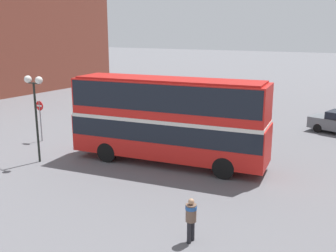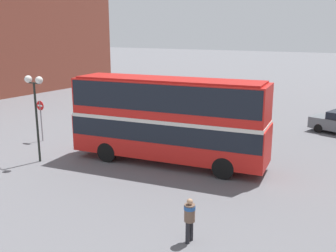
{
  "view_description": "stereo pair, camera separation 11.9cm",
  "coord_description": "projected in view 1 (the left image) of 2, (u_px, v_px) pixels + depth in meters",
  "views": [
    {
      "loc": [
        12.27,
        -18.21,
        7.04
      ],
      "look_at": [
        1.87,
        -0.66,
        2.09
      ],
      "focal_mm": 42.0,
      "sensor_mm": 36.0,
      "label": 1
    },
    {
      "loc": [
        12.37,
        -18.15,
        7.04
      ],
      "look_at": [
        1.87,
        -0.66,
        2.09
      ],
      "focal_mm": 42.0,
      "sensor_mm": 36.0,
      "label": 2
    }
  ],
  "objects": [
    {
      "name": "pedestrian_foreground",
      "position": [
        191.0,
        216.0,
        13.25
      ],
      "size": [
        0.41,
        0.41,
        1.59
      ],
      "rotation": [
        0.0,
        0.0,
        3.1
      ],
      "color": "#232328",
      "rests_on": "ground_plane"
    },
    {
      "name": "double_decker_bus",
      "position": [
        168.0,
        115.0,
        20.85
      ],
      "size": [
        10.84,
        3.92,
        4.64
      ],
      "rotation": [
        0.0,
        0.0,
        0.14
      ],
      "color": "red",
      "rests_on": "ground_plane"
    },
    {
      "name": "parked_car_kerb_far",
      "position": [
        159.0,
        104.0,
        34.61
      ],
      "size": [
        4.4,
        2.7,
        1.53
      ],
      "rotation": [
        0.0,
        0.0,
        -0.26
      ],
      "color": "maroon",
      "rests_on": "ground_plane"
    },
    {
      "name": "no_entry_sign",
      "position": [
        40.0,
        114.0,
        25.37
      ],
      "size": [
        0.63,
        0.08,
        2.66
      ],
      "color": "gray",
      "rests_on": "ground_plane"
    },
    {
      "name": "parked_car_kerb_near",
      "position": [
        103.0,
        96.0,
        38.42
      ],
      "size": [
        4.67,
        2.76,
        1.55
      ],
      "rotation": [
        0.0,
        0.0,
        -0.25
      ],
      "color": "silver",
      "rests_on": "ground_plane"
    },
    {
      "name": "ground_plane",
      "position": [
        146.0,
        154.0,
        22.96
      ],
      "size": [
        240.0,
        240.0,
        0.0
      ],
      "primitive_type": "plane",
      "color": "slate"
    },
    {
      "name": "street_lamp_twin_globe",
      "position": [
        34.0,
        94.0,
        20.83
      ],
      "size": [
        1.24,
        0.4,
        4.74
      ],
      "color": "black",
      "rests_on": "ground_plane"
    }
  ]
}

